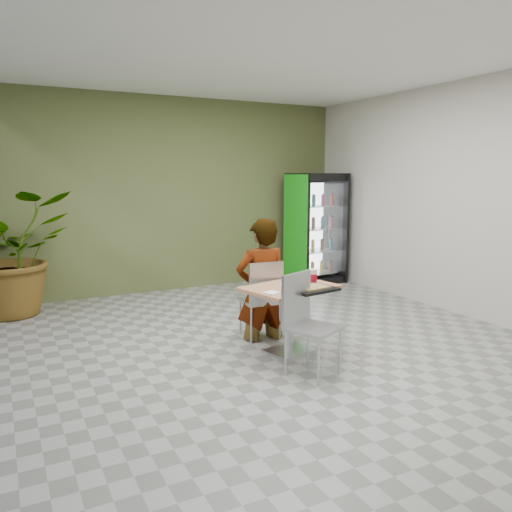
# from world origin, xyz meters

# --- Properties ---
(ground) EXTENTS (7.00, 7.00, 0.00)m
(ground) POSITION_xyz_m (0.00, 0.00, 0.00)
(ground) COLOR gray
(ground) RESTS_ON ground
(room_envelope) EXTENTS (6.00, 7.00, 3.20)m
(room_envelope) POSITION_xyz_m (0.00, 0.00, 1.60)
(room_envelope) COLOR beige
(room_envelope) RESTS_ON ground
(dining_table) EXTENTS (1.09, 0.88, 0.75)m
(dining_table) POSITION_xyz_m (0.08, -0.07, 0.54)
(dining_table) COLOR #C47A54
(dining_table) RESTS_ON ground
(chair_far) EXTENTS (0.46, 0.46, 0.95)m
(chair_far) POSITION_xyz_m (0.03, 0.47, 0.56)
(chair_far) COLOR #ACAEB1
(chair_far) RESTS_ON ground
(chair_near) EXTENTS (0.57, 0.58, 0.99)m
(chair_near) POSITION_xyz_m (-0.08, -0.60, 0.58)
(chair_near) COLOR #ACAEB1
(chair_near) RESTS_ON ground
(seated_woman) EXTENTS (0.68, 0.47, 1.74)m
(seated_woman) POSITION_xyz_m (0.04, 0.52, 0.57)
(seated_woman) COLOR black
(seated_woman) RESTS_ON ground
(pizza_plate) EXTENTS (0.34, 0.32, 0.03)m
(pizza_plate) POSITION_xyz_m (0.10, -0.06, 0.77)
(pizza_plate) COLOR white
(pizza_plate) RESTS_ON dining_table
(soda_cup) EXTENTS (0.09, 0.09, 0.16)m
(soda_cup) POSITION_xyz_m (0.35, -0.09, 0.83)
(soda_cup) COLOR white
(soda_cup) RESTS_ON dining_table
(napkin_stack) EXTENTS (0.17, 0.17, 0.02)m
(napkin_stack) POSITION_xyz_m (-0.27, -0.28, 0.76)
(napkin_stack) COLOR white
(napkin_stack) RESTS_ON dining_table
(cafeteria_tray) EXTENTS (0.53, 0.42, 0.03)m
(cafeteria_tray) POSITION_xyz_m (0.18, -0.35, 0.76)
(cafeteria_tray) COLOR black
(cafeteria_tray) RESTS_ON dining_table
(beverage_fridge) EXTENTS (0.96, 0.77, 1.96)m
(beverage_fridge) POSITION_xyz_m (2.41, 2.88, 0.98)
(beverage_fridge) COLOR black
(beverage_fridge) RESTS_ON ground
(potted_plant) EXTENTS (1.97, 1.87, 1.73)m
(potted_plant) POSITION_xyz_m (-2.53, 3.04, 0.86)
(potted_plant) COLOR #336629
(potted_plant) RESTS_ON ground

